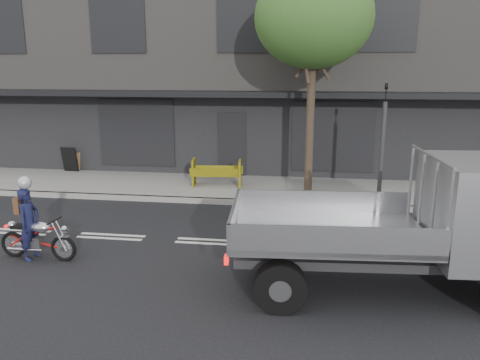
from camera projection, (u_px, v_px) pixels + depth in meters
name	position (u px, v px, depth m)	size (l,w,h in m)	color
ground	(210.00, 242.00, 10.74)	(80.00, 80.00, 0.00)	black
sidewalk	(240.00, 188.00, 15.24)	(32.00, 3.20, 0.15)	gray
kerb	(232.00, 202.00, 13.70)	(32.00, 0.20, 0.15)	gray
building_main	(261.00, 66.00, 20.69)	(26.00, 10.00, 8.00)	slate
street_tree	(314.00, 18.00, 13.25)	(3.40, 3.40, 6.74)	#382B21
traffic_light_pole	(382.00, 151.00, 13.00)	(0.12, 0.12, 3.50)	#2D2D30
motorcycle	(37.00, 238.00, 9.69)	(1.73, 0.50, 0.89)	black
rider	(29.00, 224.00, 9.65)	(0.55, 0.36, 1.51)	#15173A
flatbed_ute	(458.00, 215.00, 8.07)	(5.51, 2.56, 2.49)	black
construction_barrier	(215.00, 174.00, 14.92)	(1.63, 0.65, 0.91)	yellow
sandwich_board	(69.00, 159.00, 17.27)	(0.58, 0.39, 0.92)	black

